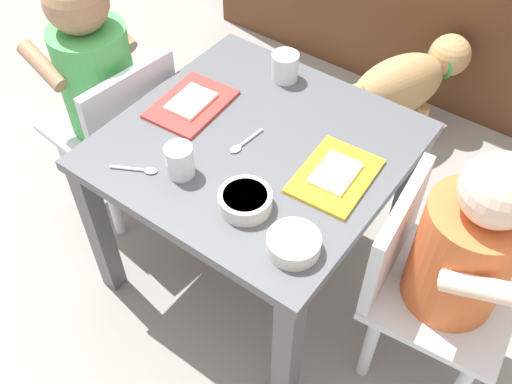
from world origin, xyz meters
TOP-DOWN VIEW (x-y plane):
  - ground_plane at (0.00, 0.00)m, footprint 7.00×7.00m
  - dining_table at (0.00, 0.00)m, footprint 0.60×0.58m
  - seated_child_left at (-0.46, -0.02)m, footprint 0.31×0.31m
  - seated_child_right at (0.46, 0.01)m, footprint 0.31×0.31m
  - dog at (0.06, 0.69)m, footprint 0.28×0.42m
  - food_tray_left at (-0.19, 0.01)m, footprint 0.15×0.20m
  - food_tray_right at (0.19, 0.01)m, footprint 0.15×0.20m
  - water_cup_left at (-0.07, -0.16)m, footprint 0.06×0.06m
  - water_cup_right at (-0.08, 0.22)m, footprint 0.06×0.06m
  - cereal_bowl_right_side at (0.09, -0.16)m, footprint 0.10×0.10m
  - cereal_bowl_left_side at (0.22, -0.19)m, footprint 0.10×0.10m
  - spoon_by_left_tray at (-0.02, -0.02)m, footprint 0.02×0.10m
  - spoon_by_right_tray at (-0.14, -0.21)m, footprint 0.09×0.06m

SIDE VIEW (x-z plane):
  - ground_plane at x=0.00m, z-range 0.00..0.00m
  - dog at x=0.06m, z-range 0.05..0.38m
  - dining_table at x=0.00m, z-range 0.15..0.61m
  - seated_child_right at x=0.46m, z-range 0.08..0.75m
  - seated_child_left at x=-0.46m, z-range 0.08..0.79m
  - spoon_by_left_tray at x=-0.02m, z-range 0.46..0.46m
  - spoon_by_right_tray at x=-0.14m, z-range 0.46..0.46m
  - food_tray_right at x=0.19m, z-range 0.45..0.47m
  - food_tray_left at x=-0.19m, z-range 0.45..0.47m
  - cereal_bowl_left_side at x=0.22m, z-range 0.46..0.49m
  - cereal_bowl_right_side at x=0.09m, z-range 0.46..0.49m
  - water_cup_right at x=-0.08m, z-range 0.45..0.52m
  - water_cup_left at x=-0.07m, z-range 0.45..0.52m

